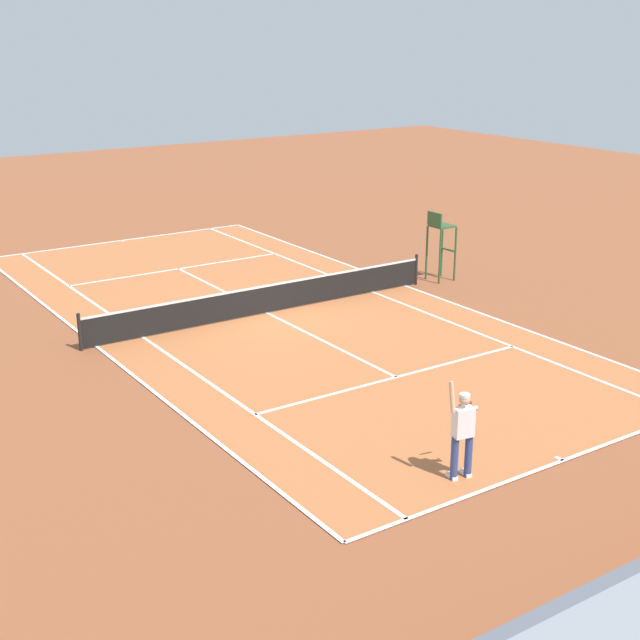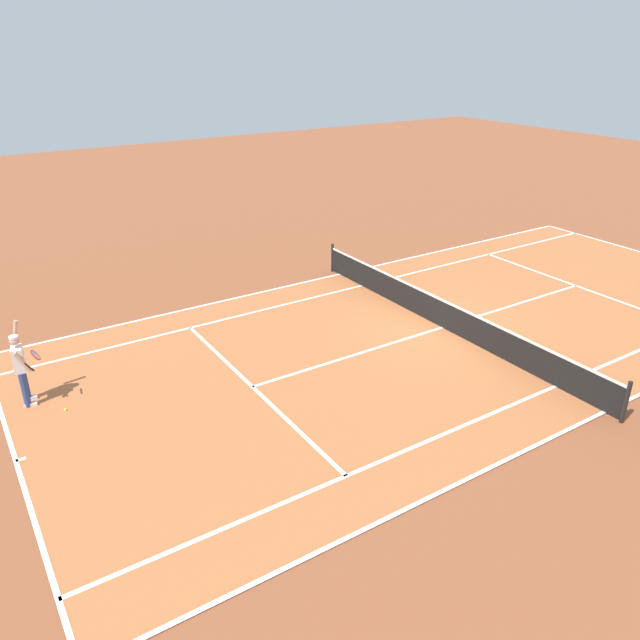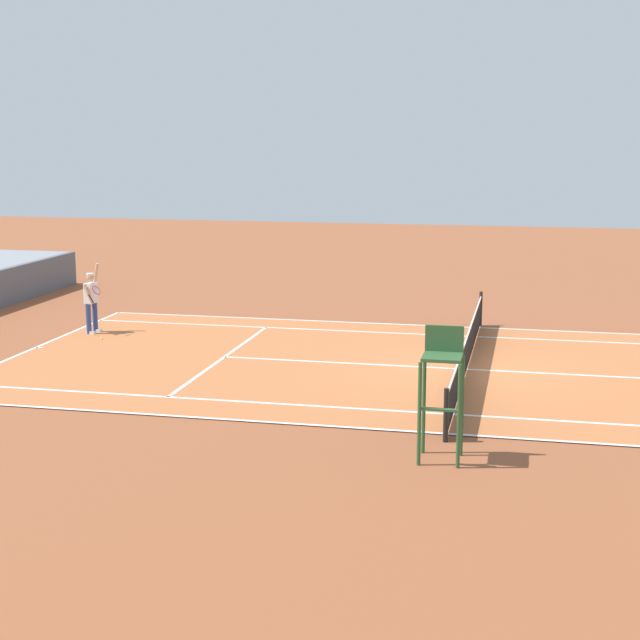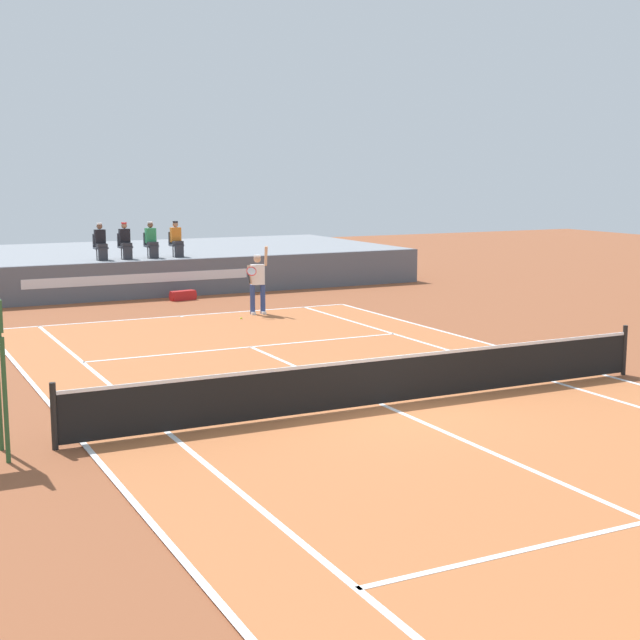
% 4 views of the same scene
% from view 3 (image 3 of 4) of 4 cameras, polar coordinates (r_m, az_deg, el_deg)
% --- Properties ---
extents(ground_plane, '(80.00, 80.00, 0.00)m').
position_cam_3_polar(ground_plane, '(24.74, 8.63, -2.93)').
color(ground_plane, brown).
extents(court, '(11.08, 23.88, 0.03)m').
position_cam_3_polar(court, '(24.74, 8.63, -2.91)').
color(court, '#B76638').
rests_on(court, ground).
extents(net, '(11.98, 0.10, 1.07)m').
position_cam_3_polar(net, '(24.62, 8.66, -1.75)').
color(net, black).
rests_on(net, ground).
extents(tennis_player, '(0.82, 0.62, 2.08)m').
position_cam_3_polar(tennis_player, '(29.57, -13.30, 1.12)').
color(tennis_player, navy).
rests_on(tennis_player, ground).
extents(tennis_ball, '(0.07, 0.07, 0.07)m').
position_cam_3_polar(tennis_ball, '(28.75, -12.72, -1.07)').
color(tennis_ball, '#D1E533').
rests_on(tennis_ball, ground).
extents(umpire_chair, '(0.77, 0.77, 2.44)m').
position_cam_3_polar(umpire_chair, '(17.62, 7.20, -3.32)').
color(umpire_chair, '#2D562D').
rests_on(umpire_chair, ground).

